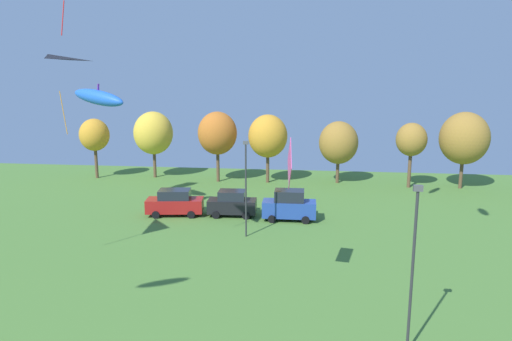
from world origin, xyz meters
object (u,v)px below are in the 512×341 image
at_px(kite_flying_4, 98,98).
at_px(treeline_tree_0, 94,135).
at_px(kite_flying_6, 290,164).
at_px(treeline_tree_3, 268,136).
at_px(treeline_tree_5, 411,140).
at_px(treeline_tree_2, 217,133).
at_px(kite_flying_2, 50,71).
at_px(parked_car_second_from_left, 232,203).
at_px(treeline_tree_6, 464,138).
at_px(parked_car_leftmost, 175,203).
at_px(treeline_tree_4, 339,143).
at_px(parked_car_third_from_left, 289,206).
at_px(light_post_1, 413,262).
at_px(treeline_tree_1, 153,133).
at_px(light_post_0, 246,184).

relative_size(kite_flying_4, treeline_tree_0, 0.81).
relative_size(kite_flying_6, treeline_tree_0, 0.38).
xyz_separation_m(treeline_tree_3, treeline_tree_5, (15.28, -0.61, -0.09)).
bearing_deg(treeline_tree_2, kite_flying_2, -112.05).
height_order(parked_car_second_from_left, treeline_tree_3, treeline_tree_3).
xyz_separation_m(kite_flying_4, kite_flying_6, (16.44, -13.49, -2.76)).
height_order(parked_car_second_from_left, treeline_tree_6, treeline_tree_6).
bearing_deg(treeline_tree_3, treeline_tree_0, -179.86).
xyz_separation_m(kite_flying_2, treeline_tree_3, (13.45, 19.49, -6.65)).
relative_size(parked_car_second_from_left, treeline_tree_3, 0.54).
xyz_separation_m(treeline_tree_2, treeline_tree_6, (26.31, -0.14, -0.15)).
height_order(kite_flying_2, parked_car_leftmost, kite_flying_2).
relative_size(treeline_tree_0, treeline_tree_3, 0.91).
xyz_separation_m(parked_car_leftmost, parked_car_second_from_left, (4.84, 0.43, -0.02)).
distance_m(treeline_tree_4, treeline_tree_6, 12.95).
xyz_separation_m(kite_flying_4, parked_car_third_from_left, (15.81, -0.03, -8.65)).
xyz_separation_m(treeline_tree_3, treeline_tree_4, (7.79, 0.75, -0.70)).
xyz_separation_m(kite_flying_6, light_post_1, (5.25, -4.54, -3.12)).
bearing_deg(treeline_tree_3, treeline_tree_2, -177.83).
bearing_deg(treeline_tree_5, treeline_tree_3, 177.73).
bearing_deg(kite_flying_2, parked_car_third_from_left, 18.20).
xyz_separation_m(kite_flying_6, treeline_tree_1, (-17.35, 28.68, -1.87)).
height_order(kite_flying_2, light_post_0, kite_flying_2).
height_order(treeline_tree_1, treeline_tree_3, treeline_tree_1).
relative_size(light_post_1, treeline_tree_1, 0.93).
bearing_deg(kite_flying_2, treeline_tree_2, 67.95).
relative_size(parked_car_leftmost, light_post_0, 0.70).
relative_size(light_post_0, light_post_1, 0.98).
distance_m(kite_flying_6, treeline_tree_3, 27.82).
distance_m(kite_flying_4, light_post_1, 28.82).
bearing_deg(light_post_1, parked_car_second_from_left, 119.92).
distance_m(kite_flying_4, treeline_tree_4, 25.78).
xyz_separation_m(kite_flying_6, treeline_tree_0, (-24.02, 27.45, -2.06)).
relative_size(light_post_0, treeline_tree_6, 0.87).
height_order(light_post_1, treeline_tree_4, light_post_1).
bearing_deg(treeline_tree_5, parked_car_leftmost, -148.80).
bearing_deg(parked_car_leftmost, treeline_tree_0, 126.96).
distance_m(light_post_0, treeline_tree_0, 27.52).
bearing_deg(light_post_0, treeline_tree_5, 49.79).
bearing_deg(parked_car_second_from_left, treeline_tree_3, 80.19).
distance_m(parked_car_third_from_left, light_post_1, 19.15).
relative_size(light_post_0, treeline_tree_1, 0.91).
distance_m(light_post_1, treeline_tree_3, 33.31).
relative_size(treeline_tree_3, treeline_tree_5, 1.10).
bearing_deg(kite_flying_4, kite_flying_2, -98.18).
bearing_deg(treeline_tree_5, light_post_0, -130.21).
bearing_deg(treeline_tree_2, treeline_tree_0, 179.35).
height_order(kite_flying_6, treeline_tree_6, kite_flying_6).
xyz_separation_m(kite_flying_2, parked_car_second_from_left, (11.75, 6.10, -10.79)).
bearing_deg(parked_car_leftmost, kite_flying_4, 173.85).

